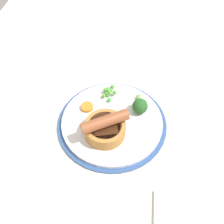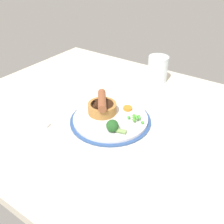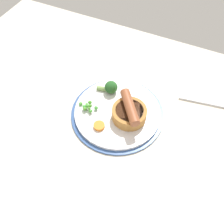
{
  "view_description": "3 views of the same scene",
  "coord_description": "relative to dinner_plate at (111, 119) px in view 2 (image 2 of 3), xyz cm",
  "views": [
    {
      "loc": [
        -40.91,
        -14.31,
        60.31
      ],
      "look_at": [
        -1.33,
        -3.94,
        6.7
      ],
      "focal_mm": 50.0,
      "sensor_mm": 36.0,
      "label": 1
    },
    {
      "loc": [
        33.07,
        -54.45,
        46.73
      ],
      "look_at": [
        -0.97,
        -4.93,
        6.99
      ],
      "focal_mm": 40.0,
      "sensor_mm": 36.0,
      "label": 2
    },
    {
      "loc": [
        -17.09,
        31.17,
        56.49
      ],
      "look_at": [
        -1.3,
        -2.45,
        5.53
      ],
      "focal_mm": 40.0,
      "sensor_mm": 36.0,
      "label": 3
    }
  ],
  "objects": [
    {
      "name": "sausage_pudding",
      "position": [
        -3.48,
        0.59,
        2.97
      ],
      "size": [
        8.71,
        9.43,
        5.51
      ],
      "rotation": [
        0.0,
        0.0,
        2.23
      ],
      "color": "#AD7538",
      "rests_on": "dinner_plate"
    },
    {
      "name": "pea_pile",
      "position": [
        7.24,
        2.6,
        1.84
      ],
      "size": [
        5.34,
        3.3,
        1.77
      ],
      "color": "#519233",
      "rests_on": "dinner_plate"
    },
    {
      "name": "drinking_glass",
      "position": [
        -0.69,
        32.66,
        4.35
      ],
      "size": [
        7.64,
        7.64,
        9.83
      ],
      "primitive_type": "cylinder",
      "color": "silver",
      "rests_on": "dining_table"
    },
    {
      "name": "dining_table",
      "position": [
        2.06,
        4.14,
        -2.07
      ],
      "size": [
        110.0,
        80.0,
        3.0
      ],
      "primitive_type": "cube",
      "color": "beige",
      "rests_on": "ground"
    },
    {
      "name": "dinner_plate",
      "position": [
        0.0,
        0.0,
        0.0
      ],
      "size": [
        24.34,
        24.34,
        1.4
      ],
      "color": "#2D4C84",
      "rests_on": "dining_table"
    },
    {
      "name": "broccoli_floret_near",
      "position": [
        4.55,
        -5.24,
        2.47
      ],
      "size": [
        5.74,
        3.49,
        3.49
      ],
      "rotation": [
        0.0,
        0.0,
        3.38
      ],
      "color": "#235623",
      "rests_on": "dinner_plate"
    },
    {
      "name": "carrot_slice_1",
      "position": [
        1.83,
        6.4,
        1.25
      ],
      "size": [
        3.92,
        3.92,
        0.84
      ],
      "primitive_type": "cylinder",
      "rotation": [
        0.0,
        0.0,
        3.98
      ],
      "color": "orange",
      "rests_on": "dinner_plate"
    },
    {
      "name": "fork",
      "position": [
        -21.98,
        -14.09,
        -0.27
      ],
      "size": [
        18.02,
        4.52,
        0.6
      ],
      "primitive_type": "cube",
      "rotation": [
        0.0,
        0.0,
        0.16
      ],
      "color": "silver",
      "rests_on": "dining_table"
    }
  ]
}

